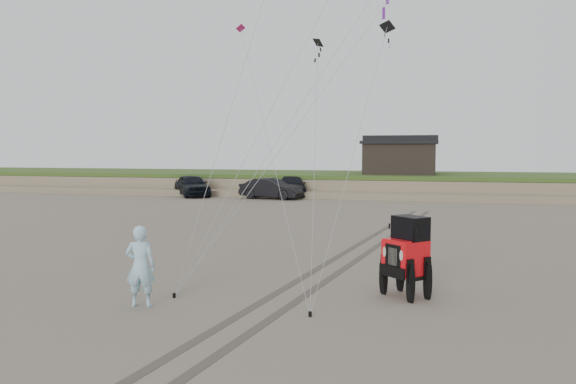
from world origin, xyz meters
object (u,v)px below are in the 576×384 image
Objects in this scene: cabin at (400,157)px; truck_c at (292,186)px; jeep at (405,265)px; truck_b at (271,189)px; truck_a at (192,185)px; man at (140,266)px.

cabin reaches higher than truck_c.
cabin is 1.42× the size of jeep.
truck_c is at bearing -148.85° from cabin.
truck_b is at bearing -140.27° from cabin.
cabin reaches higher than truck_a.
man is at bearing -160.08° from truck_b.
truck_b is at bearing -93.52° from man.
truck_b is 0.85× the size of truck_c.
jeep is at bearing -147.26° from truck_b.
truck_c is (0.97, 2.72, 0.03)m from truck_b.
man is at bearing -105.98° from truck_a.
cabin is at bearing 136.33° from jeep.
jeep is at bearing -86.69° from cabin.
jeep is 2.26× the size of man.
truck_a is at bearing -179.83° from truck_c.
truck_c is 32.74m from man.
man reaches higher than jeep.
truck_b is at bearing -43.93° from truck_a.
truck_a is at bearing -81.66° from man.
truck_a is at bearing -156.68° from cabin.
jeep reaches higher than truck_c.
jeep is (10.47, -29.96, 0.01)m from truck_c.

